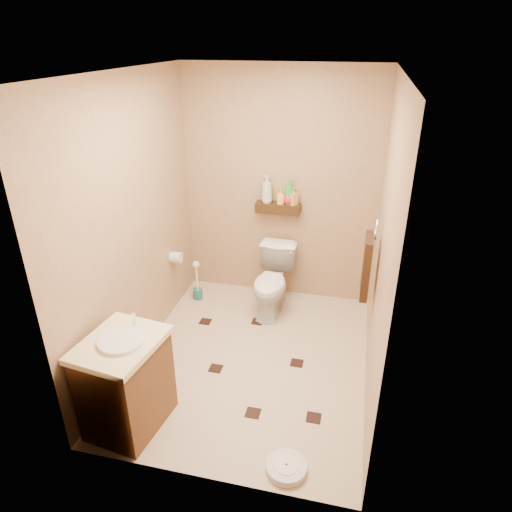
# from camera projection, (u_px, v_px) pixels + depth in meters

# --- Properties ---
(ground) EXTENTS (2.50, 2.50, 0.00)m
(ground) POSITION_uv_depth(u_px,v_px,m) (251.00, 359.00, 4.09)
(ground) COLOR #CCB195
(ground) RESTS_ON ground
(wall_back) EXTENTS (2.00, 0.04, 2.40)m
(wall_back) POSITION_uv_depth(u_px,v_px,m) (280.00, 189.00, 4.65)
(wall_back) COLOR tan
(wall_back) RESTS_ON ground
(wall_front) EXTENTS (2.00, 0.04, 2.40)m
(wall_front) POSITION_uv_depth(u_px,v_px,m) (195.00, 327.00, 2.47)
(wall_front) COLOR tan
(wall_front) RESTS_ON ground
(wall_left) EXTENTS (0.04, 2.50, 2.40)m
(wall_left) POSITION_uv_depth(u_px,v_px,m) (133.00, 225.00, 3.76)
(wall_left) COLOR tan
(wall_left) RESTS_ON ground
(wall_right) EXTENTS (0.04, 2.50, 2.40)m
(wall_right) POSITION_uv_depth(u_px,v_px,m) (382.00, 249.00, 3.35)
(wall_right) COLOR tan
(wall_right) RESTS_ON ground
(ceiling) EXTENTS (2.00, 2.50, 0.02)m
(ceiling) POSITION_uv_depth(u_px,v_px,m) (250.00, 71.00, 3.03)
(ceiling) COLOR silver
(ceiling) RESTS_ON wall_back
(wall_shelf) EXTENTS (0.46, 0.14, 0.10)m
(wall_shelf) POSITION_uv_depth(u_px,v_px,m) (278.00, 208.00, 4.66)
(wall_shelf) COLOR #36230E
(wall_shelf) RESTS_ON wall_back
(floor_accents) EXTENTS (1.33, 1.32, 0.01)m
(floor_accents) POSITION_uv_depth(u_px,v_px,m) (255.00, 363.00, 4.03)
(floor_accents) COLOR black
(floor_accents) RESTS_ON ground
(toilet) EXTENTS (0.40, 0.68, 0.68)m
(toilet) POSITION_uv_depth(u_px,v_px,m) (272.00, 282.00, 4.66)
(toilet) COLOR white
(toilet) RESTS_ON ground
(vanity) EXTENTS (0.58, 0.67, 0.85)m
(vanity) POSITION_uv_depth(u_px,v_px,m) (126.00, 382.00, 3.26)
(vanity) COLOR brown
(vanity) RESTS_ON ground
(bathroom_scale) EXTENTS (0.33, 0.33, 0.06)m
(bathroom_scale) POSITION_uv_depth(u_px,v_px,m) (286.00, 467.00, 3.04)
(bathroom_scale) COLOR silver
(bathroom_scale) RESTS_ON ground
(toilet_brush) EXTENTS (0.10, 0.10, 0.46)m
(toilet_brush) POSITION_uv_depth(u_px,v_px,m) (197.00, 286.00, 4.95)
(toilet_brush) COLOR #1B6B6E
(toilet_brush) RESTS_ON ground
(towel_ring) EXTENTS (0.12, 0.30, 0.76)m
(towel_ring) POSITION_uv_depth(u_px,v_px,m) (367.00, 264.00, 3.70)
(towel_ring) COLOR silver
(towel_ring) RESTS_ON wall_right
(toilet_paper) EXTENTS (0.12, 0.11, 0.12)m
(toilet_paper) POSITION_uv_depth(u_px,v_px,m) (176.00, 257.00, 4.58)
(toilet_paper) COLOR silver
(toilet_paper) RESTS_ON wall_left
(bottle_a) EXTENTS (0.13, 0.13, 0.28)m
(bottle_a) POSITION_uv_depth(u_px,v_px,m) (267.00, 189.00, 4.60)
(bottle_a) COLOR beige
(bottle_a) RESTS_ON wall_shelf
(bottle_b) EXTENTS (0.08, 0.08, 0.14)m
(bottle_b) POSITION_uv_depth(u_px,v_px,m) (280.00, 197.00, 4.60)
(bottle_b) COLOR yellow
(bottle_b) RESTS_ON wall_shelf
(bottle_c) EXTENTS (0.16, 0.16, 0.15)m
(bottle_c) POSITION_uv_depth(u_px,v_px,m) (289.00, 197.00, 4.58)
(bottle_c) COLOR red
(bottle_c) RESTS_ON wall_shelf
(bottle_d) EXTENTS (0.12, 0.12, 0.26)m
(bottle_d) POSITION_uv_depth(u_px,v_px,m) (289.00, 192.00, 4.56)
(bottle_d) COLOR green
(bottle_d) RESTS_ON wall_shelf
(bottle_e) EXTENTS (0.12, 0.11, 0.18)m
(bottle_e) POSITION_uv_depth(u_px,v_px,m) (293.00, 196.00, 4.57)
(bottle_e) COLOR gold
(bottle_e) RESTS_ON wall_shelf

